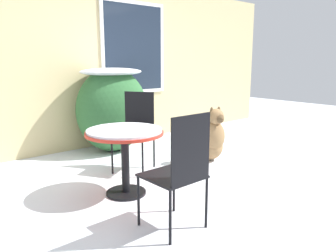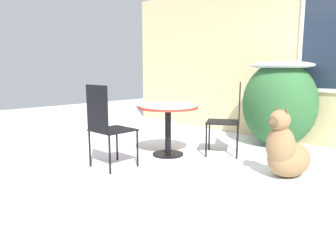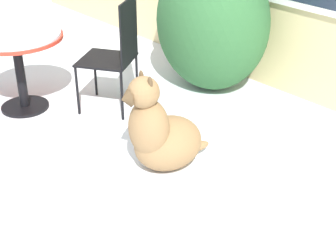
{
  "view_description": "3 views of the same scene",
  "coord_description": "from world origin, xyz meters",
  "views": [
    {
      "loc": [
        -2.84,
        -2.79,
        1.44
      ],
      "look_at": [
        0.0,
        0.6,
        0.55
      ],
      "focal_mm": 35.0,
      "sensor_mm": 36.0,
      "label": 1
    },
    {
      "loc": [
        2.2,
        -3.06,
        1.22
      ],
      "look_at": [
        -1.02,
        0.1,
        0.42
      ],
      "focal_mm": 35.0,
      "sensor_mm": 36.0,
      "label": 2
    },
    {
      "loc": [
        3.04,
        -1.79,
        2.17
      ],
      "look_at": [
        0.6,
        0.42,
        0.35
      ],
      "focal_mm": 55.0,
      "sensor_mm": 36.0,
      "label": 3
    }
  ],
  "objects": [
    {
      "name": "house_wall",
      "position": [
        0.03,
        2.2,
        1.4
      ],
      "size": [
        8.0,
        0.1,
        2.75
      ],
      "color": "#D1BC84",
      "rests_on": "ground_plane"
    },
    {
      "name": "patio_chair_far_side",
      "position": [
        -1.1,
        -0.86,
        0.56
      ],
      "size": [
        0.47,
        0.47,
        1.03
      ],
      "rotation": [
        0.0,
        0.0,
        3.16
      ],
      "color": "black",
      "rests_on": "ground_plane"
    },
    {
      "name": "patio_table",
      "position": [
        -1.02,
        0.1,
        0.59
      ],
      "size": [
        0.83,
        0.83,
        0.72
      ],
      "color": "black",
      "rests_on": "ground_plane"
    },
    {
      "name": "patio_chair_near_table",
      "position": [
        -0.43,
        0.74,
        0.56
      ],
      "size": [
        0.63,
        0.63,
        1.03
      ],
      "rotation": [
        0.0,
        0.0,
        -1.0
      ],
      "color": "black",
      "rests_on": "ground_plane"
    },
    {
      "name": "shrub_left",
      "position": [
        -0.21,
        1.73,
        0.7
      ],
      "size": [
        1.17,
        0.98,
        1.33
      ],
      "color": "#2D6033",
      "rests_on": "ground_plane"
    },
    {
      "name": "ground_plane",
      "position": [
        0.0,
        0.0,
        0.0
      ],
      "size": [
        16.0,
        16.0,
        0.0
      ],
      "primitive_type": "plane",
      "color": "white"
    },
    {
      "name": "dog",
      "position": [
        0.59,
        0.36,
        0.29
      ],
      "size": [
        0.52,
        0.74,
        0.8
      ],
      "rotation": [
        0.0,
        0.0,
        -0.2
      ],
      "color": "#937047",
      "rests_on": "ground_plane"
    }
  ]
}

